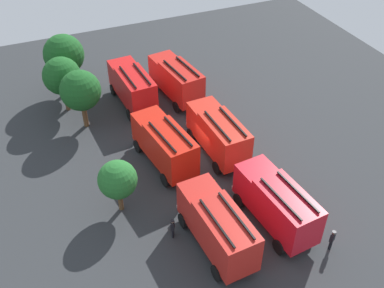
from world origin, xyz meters
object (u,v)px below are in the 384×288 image
(tree_2, at_px, (62,76))
(traffic_cone_1, at_px, (209,105))
(fire_truck_4, at_px, (164,143))
(fire_truck_5, at_px, (132,86))
(tree_0, at_px, (118,180))
(fire_truck_3, at_px, (217,225))
(firefighter_3, at_px, (173,228))
(tree_3, at_px, (64,55))
(traffic_cone_0, at_px, (182,142))
(fire_truck_2, at_px, (176,79))
(fire_truck_1, at_px, (218,133))
(firefighter_1, at_px, (332,239))
(fire_truck_0, at_px, (276,202))
(tree_1, at_px, (80,91))
(firefighter_0, at_px, (255,244))
(firefighter_2, at_px, (213,188))

(tree_2, bearing_deg, traffic_cone_1, -111.58)
(fire_truck_4, relative_size, fire_truck_5, 1.02)
(tree_0, bearing_deg, fire_truck_4, -53.69)
(fire_truck_3, distance_m, tree_2, 21.46)
(tree_2, bearing_deg, fire_truck_5, -105.41)
(firefighter_3, distance_m, tree_3, 22.24)
(tree_0, bearing_deg, traffic_cone_0, -52.76)
(fire_truck_2, distance_m, tree_0, 15.62)
(fire_truck_1, relative_size, fire_truck_5, 0.99)
(traffic_cone_1, bearing_deg, tree_3, 54.98)
(firefighter_1, bearing_deg, fire_truck_4, -178.02)
(tree_2, bearing_deg, fire_truck_0, -152.16)
(fire_truck_0, height_order, tree_1, tree_1)
(fire_truck_0, height_order, fire_truck_3, same)
(fire_truck_2, distance_m, firefighter_1, 21.76)
(tree_2, distance_m, tree_3, 3.40)
(fire_truck_3, distance_m, firefighter_0, 2.81)
(tree_1, bearing_deg, tree_2, 17.09)
(fire_truck_5, height_order, firefighter_3, fire_truck_5)
(firefighter_0, bearing_deg, fire_truck_1, 17.33)
(fire_truck_0, bearing_deg, firefighter_0, 119.02)
(tree_2, height_order, traffic_cone_0, tree_2)
(firefighter_3, height_order, traffic_cone_1, firefighter_3)
(tree_1, xyz_separation_m, tree_2, (3.33, 1.02, -0.10))
(fire_truck_4, height_order, firefighter_2, fire_truck_4)
(fire_truck_2, relative_size, tree_2, 1.37)
(fire_truck_0, distance_m, firefighter_2, 5.07)
(fire_truck_1, bearing_deg, fire_truck_0, 179.53)
(fire_truck_0, xyz_separation_m, tree_3, (23.54, 9.85, 1.95))
(tree_2, bearing_deg, fire_truck_2, -101.62)
(fire_truck_5, bearing_deg, firefighter_3, 168.44)
(tree_0, distance_m, tree_2, 14.71)
(firefighter_3, relative_size, traffic_cone_0, 2.33)
(firefighter_2, distance_m, tree_1, 14.88)
(fire_truck_3, height_order, traffic_cone_1, fire_truck_3)
(fire_truck_2, distance_m, firefighter_3, 17.79)
(firefighter_3, bearing_deg, tree_3, -56.49)
(traffic_cone_0, bearing_deg, firefighter_1, -160.46)
(traffic_cone_0, bearing_deg, tree_0, 127.24)
(traffic_cone_1, bearing_deg, fire_truck_1, 161.28)
(fire_truck_3, xyz_separation_m, tree_0, (5.88, 4.98, 0.79))
(fire_truck_5, xyz_separation_m, firefighter_2, (-14.62, -1.70, -1.12))
(fire_truck_0, relative_size, fire_truck_5, 1.01)
(fire_truck_4, distance_m, traffic_cone_0, 3.36)
(tree_1, bearing_deg, fire_truck_4, -148.37)
(fire_truck_0, relative_size, fire_truck_4, 0.99)
(fire_truck_1, height_order, traffic_cone_1, fire_truck_1)
(fire_truck_2, relative_size, firefighter_1, 4.43)
(firefighter_0, relative_size, tree_2, 0.33)
(firefighter_0, bearing_deg, firefighter_1, -78.56)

